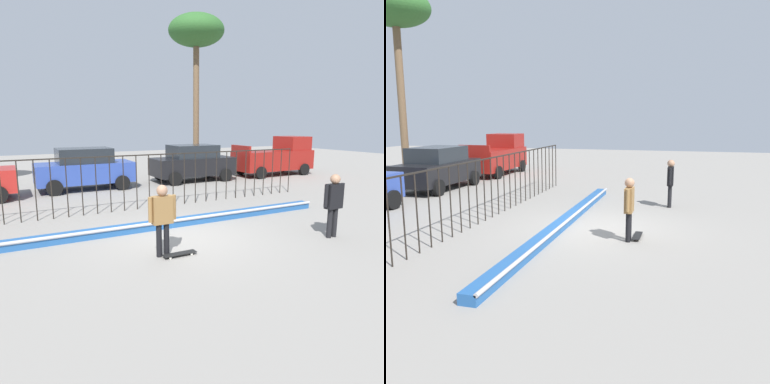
# 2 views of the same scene
# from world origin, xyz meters

# --- Properties ---
(ground_plane) EXTENTS (60.00, 60.00, 0.00)m
(ground_plane) POSITION_xyz_m (0.00, 0.00, 0.00)
(ground_plane) COLOR gray
(bowl_coping_ledge) EXTENTS (11.00, 0.40, 0.27)m
(bowl_coping_ledge) POSITION_xyz_m (0.00, 1.05, 0.12)
(bowl_coping_ledge) COLOR #235699
(bowl_coping_ledge) RESTS_ON ground
(perimeter_fence) EXTENTS (14.04, 0.04, 1.93)m
(perimeter_fence) POSITION_xyz_m (-0.00, 3.60, 1.18)
(perimeter_fence) COLOR black
(perimeter_fence) RESTS_ON ground
(skateboarder) EXTENTS (0.67, 0.25, 1.66)m
(skateboarder) POSITION_xyz_m (-0.97, -1.01, 0.99)
(skateboarder) COLOR black
(skateboarder) RESTS_ON ground
(skateboard) EXTENTS (0.80, 0.20, 0.07)m
(skateboard) POSITION_xyz_m (-0.64, -1.20, 0.06)
(skateboard) COLOR black
(skateboard) RESTS_ON ground
(camera_operator) EXTENTS (0.69, 0.26, 1.70)m
(camera_operator) POSITION_xyz_m (3.56, -1.82, 1.02)
(camera_operator) COLOR black
(camera_operator) RESTS_ON ground
(parked_car_black) EXTENTS (4.30, 2.12, 1.90)m
(parked_car_black) POSITION_xyz_m (4.72, 8.37, 0.97)
(parked_car_black) COLOR black
(parked_car_black) RESTS_ON ground
(pickup_truck) EXTENTS (4.70, 2.12, 2.24)m
(pickup_truck) POSITION_xyz_m (10.18, 8.18, 1.04)
(pickup_truck) COLOR maroon
(pickup_truck) RESTS_ON ground
(palm_tree_tall) EXTENTS (3.31, 3.31, 9.28)m
(palm_tree_tall) POSITION_xyz_m (6.58, 11.46, 8.16)
(palm_tree_tall) COLOR brown
(palm_tree_tall) RESTS_ON ground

